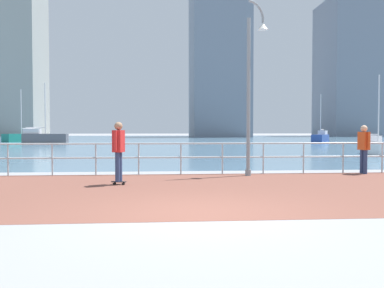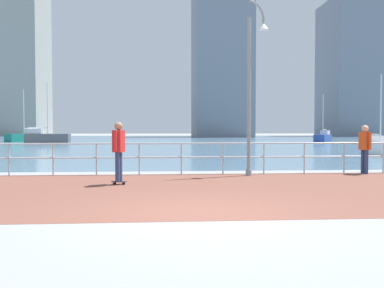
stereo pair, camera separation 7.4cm
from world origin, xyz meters
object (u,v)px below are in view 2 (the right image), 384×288
(skateboarder, at_px, (119,147))
(sailboat_teal, at_px, (323,137))
(sailboat_gray, at_px, (379,147))
(sailboat_navy, at_px, (25,137))
(lamppost, at_px, (253,79))
(bystander, at_px, (365,145))
(sailboat_white, at_px, (46,137))

(skateboarder, bearing_deg, sailboat_teal, 61.20)
(sailboat_gray, height_order, sailboat_navy, sailboat_navy)
(sailboat_navy, bearing_deg, lamppost, -63.08)
(lamppost, bearing_deg, bystander, 2.88)
(bystander, relative_size, sailboat_white, 0.24)
(bystander, height_order, sailboat_teal, sailboat_teal)
(sailboat_teal, height_order, sailboat_white, sailboat_white)
(bystander, bearing_deg, lamppost, -177.12)
(lamppost, height_order, skateboarder, lamppost)
(lamppost, distance_m, sailboat_gray, 14.61)
(skateboarder, xyz_separation_m, sailboat_gray, (14.04, 12.34, -0.57))
(bystander, distance_m, sailboat_gray, 11.87)
(lamppost, xyz_separation_m, skateboarder, (-4.11, -1.96, -2.11))
(sailboat_white, bearing_deg, sailboat_teal, 2.42)
(bystander, bearing_deg, sailboat_white, 120.20)
(sailboat_navy, bearing_deg, sailboat_gray, -44.03)
(skateboarder, bearing_deg, sailboat_gray, 41.32)
(lamppost, bearing_deg, sailboat_navy, 116.92)
(bystander, xyz_separation_m, sailboat_gray, (6.07, 10.19, -0.51))
(sailboat_navy, distance_m, sailboat_white, 6.27)
(sailboat_gray, relative_size, sailboat_teal, 0.81)
(sailboat_teal, xyz_separation_m, sailboat_navy, (-36.56, 3.51, 0.06))
(skateboarder, bearing_deg, bystander, 15.12)
(skateboarder, xyz_separation_m, sailboat_navy, (-15.83, 41.21, -0.40))
(sailboat_gray, xyz_separation_m, sailboat_teal, (6.69, 25.36, 0.10))
(sailboat_navy, bearing_deg, sailboat_teal, -5.49)
(bystander, distance_m, sailboat_teal, 37.77)
(sailboat_gray, height_order, sailboat_teal, sailboat_teal)
(sailboat_gray, bearing_deg, sailboat_white, 137.27)
(sailboat_white, bearing_deg, sailboat_gray, -42.73)
(sailboat_gray, height_order, sailboat_white, sailboat_white)
(lamppost, height_order, sailboat_navy, sailboat_navy)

